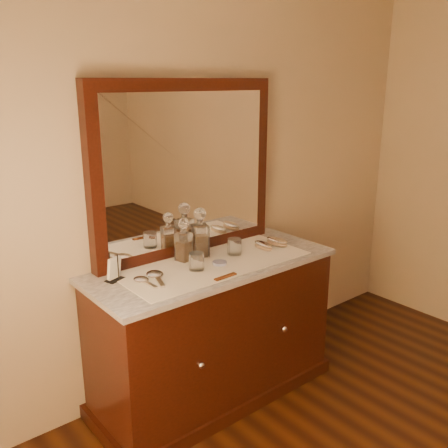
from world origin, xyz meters
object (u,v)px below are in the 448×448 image
at_px(decanter_left, 184,244).
at_px(comb, 225,277).
at_px(brush_far, 277,242).
at_px(hand_mirror_inner, 156,275).
at_px(napkin_rack, 114,270).
at_px(hand_mirror_outer, 143,280).
at_px(dresser_cabinet, 213,332).
at_px(brush_near, 263,245).
at_px(decanter_right, 200,238).
at_px(mirror_frame, 186,169).
at_px(pin_dish, 220,263).

bearing_deg(decanter_left, comb, -86.43).
distance_m(brush_far, hand_mirror_inner, 0.86).
relative_size(napkin_rack, hand_mirror_outer, 0.77).
xyz_separation_m(dresser_cabinet, napkin_rack, (-0.55, 0.12, 0.50)).
xyz_separation_m(napkin_rack, brush_near, (0.92, -0.13, -0.03)).
xyz_separation_m(napkin_rack, decanter_right, (0.55, 0.01, 0.06)).
distance_m(mirror_frame, brush_far, 0.73).
bearing_deg(brush_far, decanter_right, 163.38).
height_order(dresser_cabinet, decanter_left, decanter_left).
xyz_separation_m(mirror_frame, brush_far, (0.49, -0.26, -0.47)).
bearing_deg(hand_mirror_outer, pin_dish, -6.67).
height_order(pin_dish, napkin_rack, napkin_rack).
bearing_deg(dresser_cabinet, brush_near, -2.22).
relative_size(comb, decanter_left, 0.56).
xyz_separation_m(dresser_cabinet, decanter_left, (-0.11, 0.13, 0.54)).
xyz_separation_m(dresser_cabinet, comb, (-0.09, -0.22, 0.45)).
relative_size(mirror_frame, decanter_left, 4.81).
bearing_deg(napkin_rack, brush_near, -8.30).
relative_size(dresser_cabinet, hand_mirror_inner, 5.99).
xyz_separation_m(pin_dish, hand_mirror_outer, (-0.46, 0.05, 0.00)).
relative_size(brush_far, hand_mirror_outer, 0.87).
xyz_separation_m(brush_near, hand_mirror_inner, (-0.74, 0.03, -0.01)).
distance_m(brush_near, hand_mirror_inner, 0.74).
height_order(comb, hand_mirror_inner, hand_mirror_inner).
relative_size(decanter_left, brush_near, 1.66).
xyz_separation_m(comb, hand_mirror_outer, (-0.36, 0.22, 0.00)).
relative_size(decanter_right, hand_mirror_outer, 1.55).
relative_size(comb, brush_far, 0.86).
bearing_deg(comb, decanter_right, 72.24).
bearing_deg(hand_mirror_inner, napkin_rack, 149.34).
bearing_deg(brush_far, hand_mirror_inner, 177.91).
bearing_deg(dresser_cabinet, brush_far, -2.07).
height_order(dresser_cabinet, napkin_rack, napkin_rack).
bearing_deg(napkin_rack, dresser_cabinet, -12.41).
bearing_deg(brush_far, pin_dish, -176.15).
bearing_deg(pin_dish, mirror_frame, 91.74).
xyz_separation_m(decanter_left, brush_near, (0.49, -0.14, -0.08)).
distance_m(comb, napkin_rack, 0.57).
bearing_deg(pin_dish, hand_mirror_outer, 173.33).
xyz_separation_m(hand_mirror_outer, hand_mirror_inner, (0.08, 0.01, 0.00)).
relative_size(brush_near, hand_mirror_inner, 0.64).
relative_size(comb, decanter_right, 0.48).
bearing_deg(mirror_frame, hand_mirror_outer, -151.70).
relative_size(hand_mirror_outer, hand_mirror_inner, 0.80).
bearing_deg(comb, brush_near, 21.12).
height_order(mirror_frame, decanter_right, mirror_frame).
xyz_separation_m(comb, decanter_right, (0.09, 0.35, 0.11)).
bearing_deg(decanter_left, hand_mirror_inner, -156.04).
height_order(dresser_cabinet, brush_far, brush_far).
bearing_deg(decanter_right, decanter_left, 179.35).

